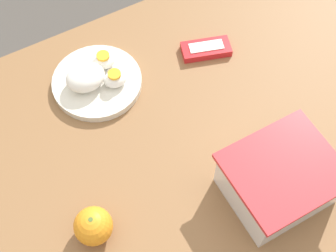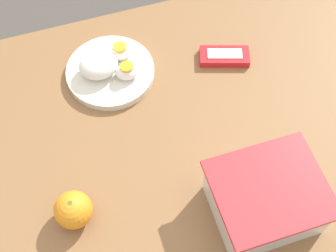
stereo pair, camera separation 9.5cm
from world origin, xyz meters
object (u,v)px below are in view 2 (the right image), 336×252
(food_container, at_px, (265,201))
(candy_bar, at_px, (224,56))
(rice_plate, at_px, (108,69))
(orange_fruit, at_px, (73,210))

(food_container, height_order, candy_bar, food_container)
(rice_plate, distance_m, candy_bar, 0.27)
(food_container, distance_m, rice_plate, 0.45)
(candy_bar, bearing_deg, food_container, 79.56)
(food_container, distance_m, orange_fruit, 0.35)
(orange_fruit, xyz_separation_m, rice_plate, (-0.14, -0.31, -0.02))
(orange_fruit, xyz_separation_m, candy_bar, (-0.41, -0.27, -0.03))
(orange_fruit, bearing_deg, food_container, 164.44)
(food_container, distance_m, candy_bar, 0.37)
(food_container, bearing_deg, candy_bar, -100.44)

